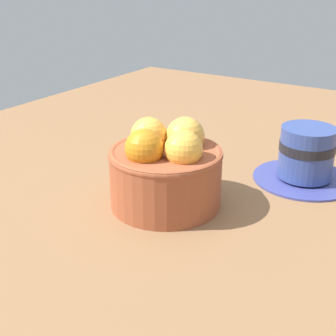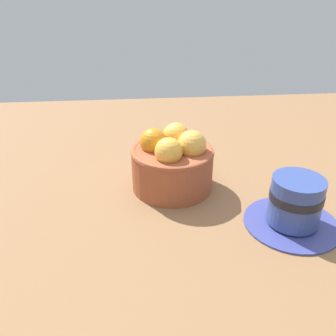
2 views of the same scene
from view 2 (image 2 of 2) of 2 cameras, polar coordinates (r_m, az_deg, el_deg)
ground_plane at (r=63.31cm, az=0.65°, el=-4.68°), size 140.71×101.16×4.49cm
terracotta_bowl at (r=59.79cm, az=0.72°, el=0.99°), size 13.68×13.68×10.53cm
coffee_cup at (r=54.40cm, az=19.38°, el=-5.46°), size 13.70×13.70×7.56cm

